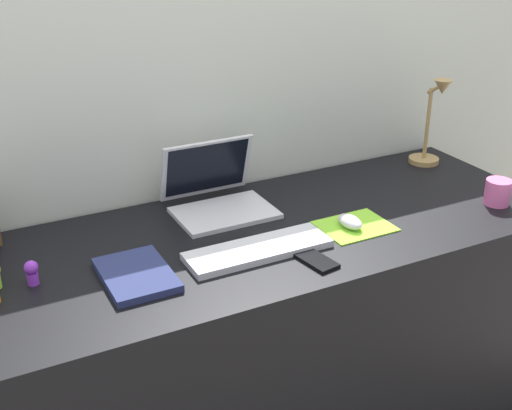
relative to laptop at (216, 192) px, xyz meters
The scene contains 11 objects.
back_wall 0.21m from the laptop, 74.44° to the left, with size 3.07×0.05×1.39m, color beige.
desk 0.48m from the laptop, 77.08° to the right, with size 1.87×0.70×0.74m, color black.
laptop is the anchor object (origin of this frame).
keyboard 0.33m from the laptop, 93.66° to the right, with size 0.41×0.13×0.02m, color silver.
mousepad 0.44m from the laptop, 45.20° to the right, with size 0.21×0.17×0.00m, color #8CDB33.
mouse 0.43m from the laptop, 46.85° to the right, with size 0.06×0.10×0.03m, color silver.
cell_phone 0.45m from the laptop, 77.94° to the right, with size 0.06×0.13×0.01m, color black.
desk_lamp 0.85m from the laptop, ahead, with size 0.11×0.14×0.32m.
notebook_pad 0.47m from the laptop, 140.34° to the right, with size 0.17×0.24×0.02m, color navy.
coffee_mug 0.89m from the laptop, 25.34° to the right, with size 0.08×0.08×0.08m, color pink.
toy_figurine_purple 0.64m from the laptop, 160.91° to the right, with size 0.04×0.04×0.07m.
Camera 1 is at (-0.82, -1.55, 1.62)m, focal length 46.97 mm.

